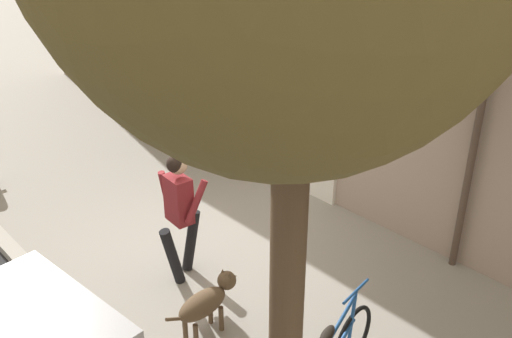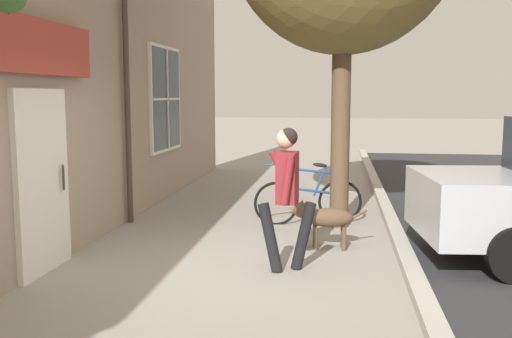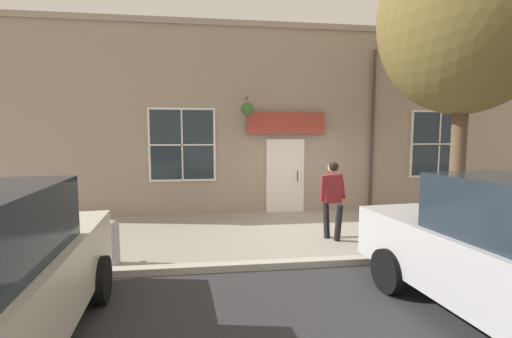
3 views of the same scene
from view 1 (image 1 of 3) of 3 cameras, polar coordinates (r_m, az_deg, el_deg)
The scene contains 4 objects.
ground_plane at distance 7.69m, azimuth -4.02°, elevation -8.47°, with size 90.00×90.00×0.00m, color gray.
storefront_facade at distance 8.14m, azimuth 8.71°, elevation 13.86°, with size 0.95×18.00×5.33m.
pedestrian_walking at distance 6.81m, azimuth -7.67°, elevation -3.72°, with size 0.68×0.57×1.67m.
dog_on_leash at distance 6.26m, azimuth -4.93°, elevation -13.01°, with size 1.03×0.34×0.66m.
Camera 1 is at (3.86, 4.99, 4.39)m, focal length 40.00 mm.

